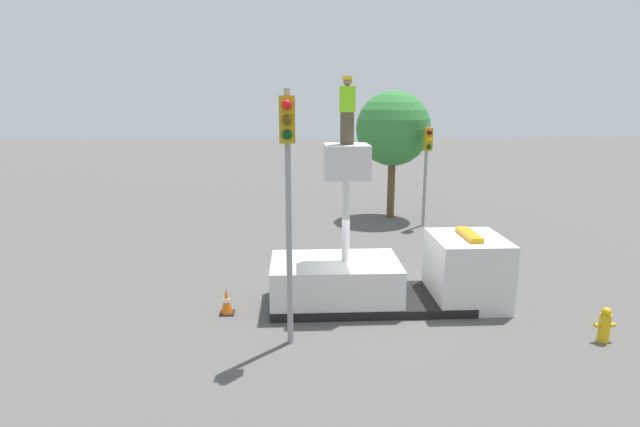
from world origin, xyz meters
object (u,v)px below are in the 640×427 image
(bucket_truck, at_px, (389,274))
(traffic_light_pole, at_px, (288,171))
(fire_hydrant, at_px, (605,325))
(tree_left_bg, at_px, (393,129))
(worker, at_px, (347,111))
(traffic_light_across, at_px, (427,155))
(traffic_cone_rear, at_px, (227,302))

(bucket_truck, height_order, traffic_light_pole, traffic_light_pole)
(fire_hydrant, bearing_deg, tree_left_bg, 101.92)
(tree_left_bg, bearing_deg, worker, -107.28)
(traffic_light_pole, xyz_separation_m, fire_hydrant, (7.56, -0.19, -3.76))
(worker, bearing_deg, traffic_light_across, 62.67)
(bucket_truck, relative_size, tree_left_bg, 1.08)
(bucket_truck, height_order, tree_left_bg, tree_left_bg)
(traffic_light_across, height_order, tree_left_bg, tree_left_bg)
(fire_hydrant, distance_m, traffic_cone_rear, 9.53)
(traffic_light_across, xyz_separation_m, traffic_cone_rear, (-7.76, -9.16, -2.94))
(bucket_truck, relative_size, fire_hydrant, 7.48)
(traffic_light_pole, bearing_deg, traffic_cone_rear, 133.42)
(worker, bearing_deg, traffic_light_pole, -123.32)
(traffic_light_across, bearing_deg, traffic_cone_rear, -130.29)
(fire_hydrant, xyz_separation_m, traffic_cone_rear, (-9.30, 2.04, -0.09))
(bucket_truck, distance_m, tree_left_bg, 11.24)
(bucket_truck, height_order, worker, worker)
(traffic_light_pole, xyz_separation_m, tree_left_bg, (4.80, 12.85, 0.12))
(traffic_light_pole, bearing_deg, tree_left_bg, 69.50)
(fire_hydrant, relative_size, traffic_cone_rear, 1.23)
(traffic_light_across, bearing_deg, bucket_truck, -110.49)
(traffic_light_pole, xyz_separation_m, traffic_cone_rear, (-1.75, 1.85, -3.85))
(worker, xyz_separation_m, traffic_light_across, (4.48, 8.68, -2.15))
(traffic_cone_rear, relative_size, tree_left_bg, 0.12)
(traffic_light_pole, height_order, traffic_light_across, traffic_light_pole)
(traffic_light_pole, relative_size, fire_hydrant, 6.78)
(bucket_truck, bearing_deg, traffic_cone_rear, -173.93)
(fire_hydrant, relative_size, tree_left_bg, 0.14)
(traffic_light_pole, height_order, fire_hydrant, traffic_light_pole)
(tree_left_bg, bearing_deg, bucket_truck, -100.93)
(worker, height_order, traffic_light_pole, worker)
(traffic_light_pole, bearing_deg, bucket_truck, 40.04)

